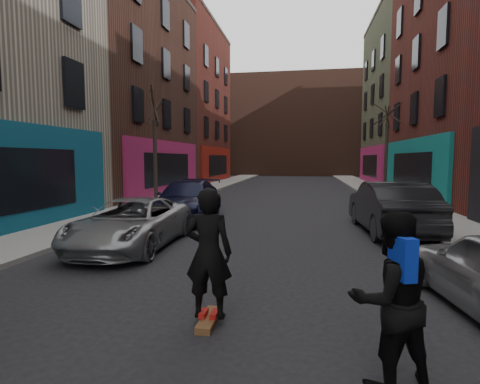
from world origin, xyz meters
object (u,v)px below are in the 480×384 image
at_px(tree_right_far, 387,139).
at_px(skateboarder, 208,253).
at_px(parked_left_end, 187,200).
at_px(skateboard, 209,320).
at_px(tree_left_far, 155,139).
at_px(pedestrian, 391,299).
at_px(parked_left_far, 132,223).
at_px(parked_right_end, 390,207).

distance_m(tree_right_far, skateboarder, 20.18).
bearing_deg(tree_right_far, parked_left_end, -132.96).
xyz_separation_m(tree_right_far, skateboard, (-6.20, -19.04, -3.48)).
distance_m(tree_left_far, tree_right_far, 13.78).
bearing_deg(skateboard, pedestrian, -28.25).
relative_size(skateboard, skateboarder, 0.43).
distance_m(tree_right_far, parked_left_end, 14.07).
distance_m(tree_left_far, skateboard, 14.82).
bearing_deg(parked_left_end, skateboard, -74.16).
height_order(tree_left_far, skateboard, tree_left_far).
xyz_separation_m(parked_left_end, skateboarder, (3.20, -8.95, 0.28)).
bearing_deg(tree_left_far, pedestrian, -59.26).
xyz_separation_m(tree_right_far, parked_left_far, (-9.40, -14.88, -2.88)).
bearing_deg(skateboard, parked_left_far, 126.12).
relative_size(parked_left_end, parked_right_end, 1.04).
relative_size(parked_left_end, skateboard, 6.48).
xyz_separation_m(parked_left_end, pedestrian, (5.42, -10.07, 0.18)).
xyz_separation_m(tree_right_far, parked_left_end, (-9.40, -10.09, -2.78)).
xyz_separation_m(tree_left_far, tree_right_far, (12.40, 6.00, 0.15)).
distance_m(skateboarder, pedestrian, 2.49).
xyz_separation_m(parked_left_far, parked_left_end, (0.00, 4.79, 0.10)).
distance_m(parked_left_far, pedestrian, 7.57).
relative_size(skateboard, pedestrian, 0.43).
xyz_separation_m(parked_left_end, skateboard, (3.20, -8.95, -0.70)).
bearing_deg(parked_left_end, pedestrian, -65.54).
relative_size(parked_left_far, parked_left_end, 0.91).
relative_size(parked_left_end, pedestrian, 2.82).
height_order(parked_left_end, skateboarder, skateboarder).
height_order(parked_left_end, parked_right_end, parked_right_end).
relative_size(parked_left_far, parked_right_end, 0.94).
bearing_deg(parked_left_end, parked_right_end, -15.82).
height_order(parked_left_end, skateboard, parked_left_end).
bearing_deg(skateboarder, parked_right_end, -119.99).
relative_size(tree_right_far, parked_left_far, 1.45).
bearing_deg(tree_left_far, skateboarder, -64.57).
distance_m(tree_left_far, parked_left_far, 9.76).
relative_size(tree_left_far, skateboarder, 3.48).
relative_size(tree_right_far, pedestrian, 3.70).
bearing_deg(tree_left_far, skateboard, -64.57).
height_order(skateboard, pedestrian, pedestrian).
bearing_deg(pedestrian, parked_right_end, -120.54).
distance_m(parked_left_end, parked_right_end, 7.39).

